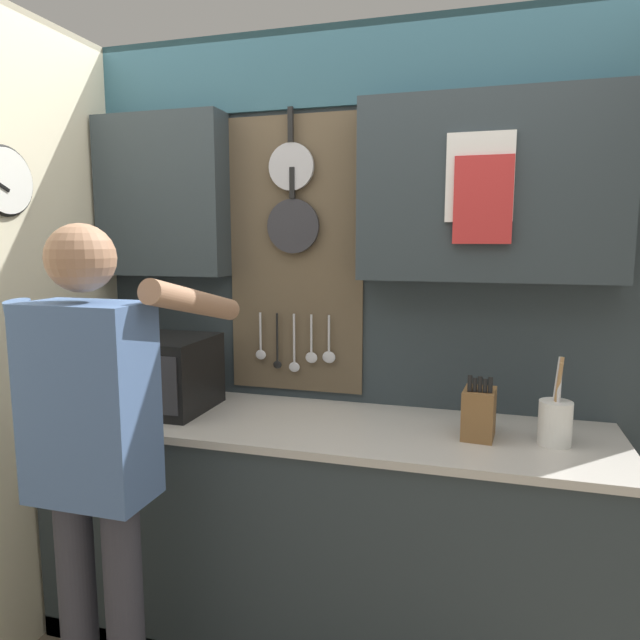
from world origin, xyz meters
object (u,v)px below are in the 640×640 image
at_px(utensil_crock, 555,421).
at_px(person, 94,442).
at_px(microwave, 151,372).
at_px(knife_block, 479,413).

xyz_separation_m(utensil_crock, person, (-1.43, -0.62, -0.01)).
bearing_deg(utensil_crock, microwave, -179.93).
height_order(knife_block, utensil_crock, utensil_crock).
xyz_separation_m(knife_block, person, (-1.17, -0.62, -0.01)).
distance_m(microwave, utensil_crock, 1.61).
distance_m(microwave, knife_block, 1.36).
distance_m(microwave, person, 0.65).
bearing_deg(utensil_crock, person, -156.60).
distance_m(utensil_crock, person, 1.55).
distance_m(knife_block, person, 1.32).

